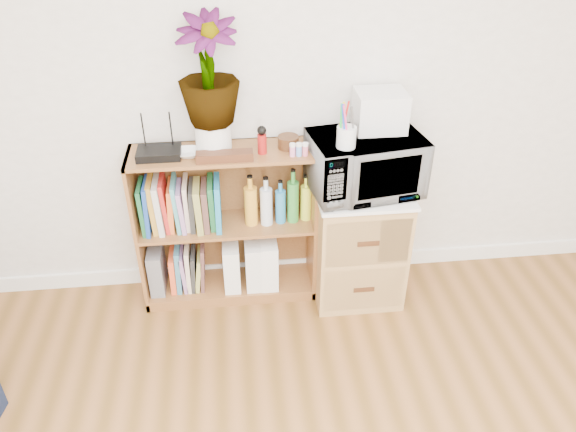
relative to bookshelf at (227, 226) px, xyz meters
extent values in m
cube|color=white|center=(0.35, 0.14, -0.42)|extent=(4.00, 0.02, 0.10)
cube|color=brown|center=(0.00, 0.00, 0.00)|extent=(1.00, 0.30, 0.95)
cube|color=#9E7542|center=(0.75, -0.08, -0.12)|extent=(0.50, 0.45, 0.70)
imported|color=silver|center=(0.75, -0.08, 0.40)|extent=(0.63, 0.47, 0.32)
cylinder|color=white|center=(0.62, -0.19, 0.62)|extent=(0.10, 0.10, 0.11)
cube|color=silver|center=(0.83, 0.00, 0.67)|extent=(0.26, 0.22, 0.21)
cube|color=black|center=(-0.32, -0.02, 0.50)|extent=(0.22, 0.15, 0.04)
imported|color=silver|center=(-0.17, -0.03, 0.49)|extent=(0.13, 0.13, 0.03)
cylinder|color=white|center=(-0.04, 0.02, 0.55)|extent=(0.19, 0.19, 0.16)
imported|color=#29682E|center=(-0.04, 0.02, 0.91)|extent=(0.30, 0.30, 0.54)
cube|color=#3C1F10|center=(0.01, -0.10, 0.50)|extent=(0.29, 0.07, 0.05)
cylinder|color=#9E1513|center=(0.21, -0.04, 0.53)|extent=(0.05, 0.05, 0.11)
cylinder|color=#361C0E|center=(0.35, 0.01, 0.51)|extent=(0.11, 0.11, 0.06)
cube|color=pink|center=(0.40, -0.09, 0.50)|extent=(0.10, 0.04, 0.05)
cube|color=slate|center=(-0.43, 0.00, -0.27)|extent=(0.08, 0.22, 0.28)
cube|color=white|center=(0.01, -0.01, -0.26)|extent=(0.09, 0.24, 0.30)
cube|color=white|center=(0.14, -0.01, -0.25)|extent=(0.10, 0.24, 0.30)
cube|color=white|center=(0.23, -0.01, -0.25)|extent=(0.10, 0.25, 0.31)
cube|color=#1A6233|center=(-0.45, 0.00, 0.17)|extent=(0.03, 0.20, 0.28)
cube|color=#193E98|center=(-0.42, 0.00, 0.17)|extent=(0.03, 0.20, 0.30)
cube|color=gold|center=(-0.39, 0.00, 0.18)|extent=(0.04, 0.20, 0.30)
cube|color=#BAB9B4|center=(-0.36, 0.00, 0.17)|extent=(0.04, 0.20, 0.30)
cube|color=red|center=(-0.33, 0.00, 0.18)|extent=(0.04, 0.20, 0.30)
cube|color=orange|center=(-0.30, 0.00, 0.16)|extent=(0.04, 0.20, 0.26)
cube|color=teal|center=(-0.27, 0.00, 0.17)|extent=(0.04, 0.20, 0.29)
cube|color=#A074AE|center=(-0.24, 0.00, 0.15)|extent=(0.04, 0.20, 0.26)
cube|color=beige|center=(-0.21, 0.00, 0.16)|extent=(0.02, 0.20, 0.28)
cube|color=#292929|center=(-0.18, 0.00, 0.15)|extent=(0.04, 0.20, 0.26)
cube|color=olive|center=(-0.15, 0.00, 0.16)|extent=(0.04, 0.20, 0.27)
cube|color=brown|center=(-0.11, 0.00, 0.15)|extent=(0.03, 0.20, 0.26)
cube|color=#1C6935|center=(-0.07, 0.00, 0.16)|extent=(0.03, 0.20, 0.27)
cube|color=#1D78AE|center=(-0.04, 0.00, 0.17)|extent=(0.03, 0.20, 0.29)
cylinder|color=gold|center=(0.14, 0.00, 0.17)|extent=(0.07, 0.07, 0.30)
cylinder|color=silver|center=(0.23, 0.00, 0.17)|extent=(0.07, 0.07, 0.29)
cylinder|color=#277EB9|center=(0.31, 0.00, 0.15)|extent=(0.06, 0.06, 0.26)
cylinder|color=green|center=(0.38, 0.00, 0.19)|extent=(0.06, 0.06, 0.32)
cylinder|color=#CEDC33|center=(0.45, 0.00, 0.16)|extent=(0.06, 0.06, 0.27)
cube|color=#F2532A|center=(-0.33, 0.00, -0.29)|extent=(0.04, 0.19, 0.24)
cube|color=teal|center=(-0.30, 0.00, -0.26)|extent=(0.04, 0.19, 0.29)
cube|color=#9C6EA5|center=(-0.27, 0.00, -0.28)|extent=(0.04, 0.19, 0.25)
cube|color=beige|center=(-0.24, 0.00, -0.26)|extent=(0.03, 0.19, 0.29)
cube|color=#282828|center=(-0.22, 0.00, -0.28)|extent=(0.04, 0.19, 0.24)
cube|color=#A8A84D|center=(-0.19, 0.00, -0.29)|extent=(0.05, 0.19, 0.22)
cube|color=brown|center=(-0.16, 0.00, -0.26)|extent=(0.04, 0.19, 0.30)
camera|label=1|loc=(0.06, -2.66, 1.81)|focal=35.00mm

